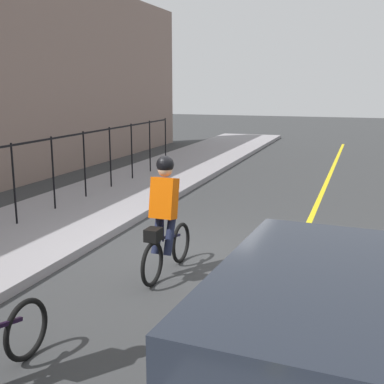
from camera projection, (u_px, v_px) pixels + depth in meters
The scene contains 6 objects.
ground_plane at pixel (193, 258), 8.35m from camera, with size 80.00×80.00×0.00m, color #333435.
lane_line_centre at pixel (289, 269), 7.83m from camera, with size 36.00×0.12×0.01m, color yellow.
sidewalk at pixel (23, 234), 9.42m from camera, with size 40.00×3.20×0.15m, color gray.
iron_fence at pixel (34, 163), 10.23m from camera, with size 14.36×0.04×1.60m.
cyclist_lead at pixel (165, 217), 7.40m from camera, with size 1.71×0.37×1.83m.
patrol_sedan at pixel (332, 365), 3.64m from camera, with size 4.50×2.13×1.58m.
Camera 1 is at (-7.50, -2.59, 2.82)m, focal length 46.68 mm.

